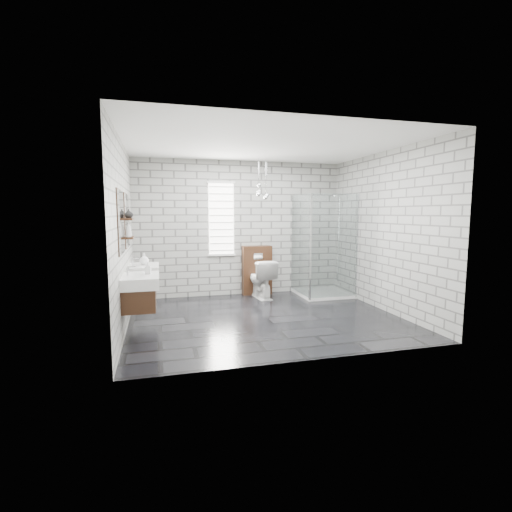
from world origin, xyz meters
name	(u,v)px	position (x,y,z in m)	size (l,w,h in m)	color
floor	(265,318)	(0.00, 0.00, -0.01)	(4.20, 3.60, 0.02)	black
ceiling	(266,144)	(0.00, 0.00, 2.71)	(4.20, 3.60, 0.02)	white
wall_back	(241,229)	(0.00, 1.81, 1.35)	(4.20, 0.02, 2.70)	#A0A09A
wall_front	(312,242)	(0.00, -1.81, 1.35)	(4.20, 0.02, 2.70)	#A0A09A
wall_left	(123,235)	(-2.11, 0.00, 1.35)	(0.02, 3.60, 2.70)	#A0A09A
wall_right	(384,232)	(2.11, 0.00, 1.35)	(0.02, 3.60, 2.70)	#A0A09A
vanity_left	(137,282)	(-1.91, -0.51, 0.76)	(0.47, 0.70, 1.57)	#3B2112
vanity_right	(141,271)	(-1.91, 0.48, 0.76)	(0.47, 0.70, 1.57)	#3B2112
shelf_lower	(129,238)	(-2.03, -0.05, 1.32)	(0.14, 0.30, 0.03)	#3B2112
shelf_upper	(128,219)	(-2.03, -0.05, 1.58)	(0.14, 0.30, 0.03)	#3B2112
window	(221,219)	(-0.40, 1.78, 1.55)	(0.56, 0.05, 1.48)	white
cistern_panel	(257,270)	(0.31, 1.70, 0.50)	(0.60, 0.20, 1.00)	#3B2112
flush_plate	(258,256)	(0.31, 1.60, 0.80)	(0.18, 0.01, 0.12)	silver
shower_enclosure	(321,271)	(1.50, 1.18, 0.50)	(1.00, 1.00, 2.03)	white
pendant_cluster	(262,192)	(0.32, 1.38, 2.06)	(0.27, 0.22, 0.78)	silver
toilet	(261,279)	(0.31, 1.37, 0.38)	(0.42, 0.74, 0.76)	white
soap_bottle_a	(148,268)	(-1.77, -0.44, 0.93)	(0.08, 0.08, 0.17)	#B2B2B2
soap_bottle_b	(144,259)	(-1.85, 0.51, 0.94)	(0.14, 0.14, 0.19)	#B2B2B2
soap_bottle_c	(128,230)	(-2.02, -0.17, 1.44)	(0.08, 0.08, 0.21)	#B2B2B2
vase	(129,214)	(-2.02, 0.02, 1.66)	(0.12, 0.12, 0.13)	#B2B2B2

